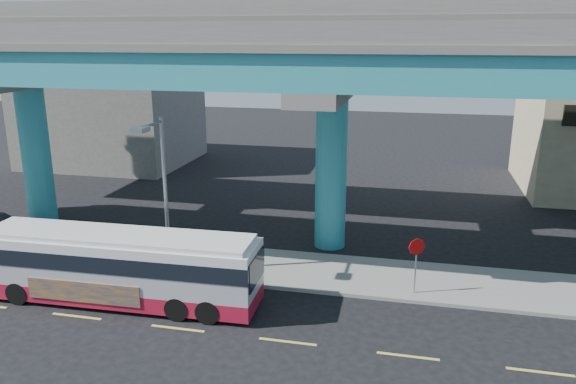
# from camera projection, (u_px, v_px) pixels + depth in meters

# --- Properties ---
(ground) EXTENTS (120.00, 120.00, 0.00)m
(ground) POSITION_uv_depth(u_px,v_px,m) (290.00, 337.00, 19.29)
(ground) COLOR black
(ground) RESTS_ON ground
(sidewalk) EXTENTS (70.00, 4.00, 0.15)m
(sidewalk) POSITION_uv_depth(u_px,v_px,m) (317.00, 272.00, 24.43)
(sidewalk) COLOR gray
(sidewalk) RESTS_ON ground
(lane_markings) EXTENTS (58.00, 0.12, 0.01)m
(lane_markings) POSITION_uv_depth(u_px,v_px,m) (288.00, 342.00, 19.01)
(lane_markings) COLOR #D8C64C
(lane_markings) RESTS_ON ground
(viaduct) EXTENTS (52.00, 12.40, 11.70)m
(viaduct) POSITION_uv_depth(u_px,v_px,m) (334.00, 55.00, 25.36)
(viaduct) COLOR teal
(viaduct) RESTS_ON ground
(building_concrete) EXTENTS (12.00, 10.00, 9.00)m
(building_concrete) POSITION_uv_depth(u_px,v_px,m) (112.00, 106.00, 44.87)
(building_concrete) COLOR gray
(building_concrete) RESTS_ON ground
(transit_bus) EXTENTS (10.99, 2.61, 2.80)m
(transit_bus) POSITION_uv_depth(u_px,v_px,m) (120.00, 264.00, 21.52)
(transit_bus) COLOR maroon
(transit_bus) RESTS_ON ground
(street_lamp) EXTENTS (0.50, 2.24, 6.70)m
(street_lamp) POSITION_uv_depth(u_px,v_px,m) (159.00, 175.00, 22.64)
(street_lamp) COLOR gray
(street_lamp) RESTS_ON sidewalk
(stop_sign) EXTENTS (0.63, 0.35, 2.30)m
(stop_sign) POSITION_uv_depth(u_px,v_px,m) (416.00, 254.00, 21.85)
(stop_sign) COLOR gray
(stop_sign) RESTS_ON sidewalk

